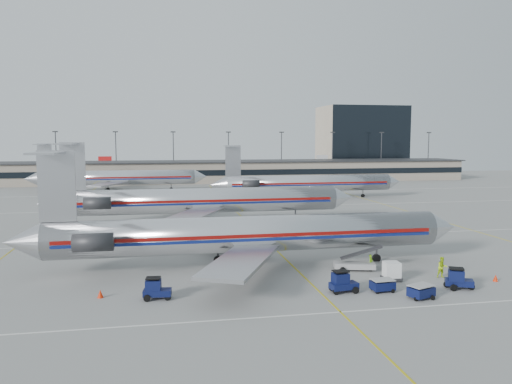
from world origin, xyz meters
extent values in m
plane|color=gray|center=(0.00, 0.00, 0.00)|extent=(260.00, 260.00, 0.00)
cube|color=silver|center=(0.00, 10.00, 0.01)|extent=(160.00, 0.15, 0.02)
cube|color=gray|center=(0.00, 98.00, 3.00)|extent=(160.00, 16.00, 6.00)
cube|color=black|center=(0.00, 89.90, 3.20)|extent=(160.00, 0.20, 1.60)
cube|color=#2D2D30|center=(0.00, 98.00, 6.10)|extent=(162.00, 17.00, 0.30)
cylinder|color=#38383D|center=(-45.00, 112.00, 7.50)|extent=(0.30, 0.30, 15.00)
cube|color=#2D2D30|center=(-45.00, 112.00, 15.10)|extent=(1.60, 0.40, 0.35)
cylinder|color=#38383D|center=(-27.00, 112.00, 7.50)|extent=(0.30, 0.30, 15.00)
cube|color=#2D2D30|center=(-27.00, 112.00, 15.10)|extent=(1.60, 0.40, 0.35)
cylinder|color=#38383D|center=(-9.00, 112.00, 7.50)|extent=(0.30, 0.30, 15.00)
cube|color=#2D2D30|center=(-9.00, 112.00, 15.10)|extent=(1.60, 0.40, 0.35)
cylinder|color=#38383D|center=(9.00, 112.00, 7.50)|extent=(0.30, 0.30, 15.00)
cube|color=#2D2D30|center=(9.00, 112.00, 15.10)|extent=(1.60, 0.40, 0.35)
cylinder|color=#38383D|center=(27.00, 112.00, 7.50)|extent=(0.30, 0.30, 15.00)
cube|color=#2D2D30|center=(27.00, 112.00, 15.10)|extent=(1.60, 0.40, 0.35)
cylinder|color=#38383D|center=(45.00, 112.00, 7.50)|extent=(0.30, 0.30, 15.00)
cube|color=#2D2D30|center=(45.00, 112.00, 15.10)|extent=(1.60, 0.40, 0.35)
cylinder|color=#38383D|center=(63.00, 112.00, 7.50)|extent=(0.30, 0.30, 15.00)
cube|color=#2D2D30|center=(63.00, 112.00, 15.10)|extent=(1.60, 0.40, 0.35)
cylinder|color=#38383D|center=(81.00, 112.00, 7.50)|extent=(0.30, 0.30, 15.00)
cube|color=#2D2D30|center=(81.00, 112.00, 15.10)|extent=(1.60, 0.40, 0.35)
cube|color=tan|center=(62.00, 128.00, 12.50)|extent=(30.00, 20.00, 25.00)
cylinder|color=silver|center=(-4.40, -3.98, 3.39)|extent=(38.72, 3.58, 3.58)
cone|color=silver|center=(16.51, -3.98, 3.39)|extent=(3.10, 3.58, 3.58)
cone|color=#AEAEB3|center=(-25.50, -3.98, 3.39)|extent=(3.49, 3.58, 3.58)
cube|color=maroon|center=(-4.40, -5.78, 3.53)|extent=(36.79, 0.05, 0.34)
cube|color=navy|center=(-4.40, -5.78, 3.15)|extent=(36.79, 0.05, 0.27)
cube|color=#AEAEB3|center=(-6.33, 2.79, 2.42)|extent=(9.00, 13.12, 0.31)
cube|color=#AEAEB3|center=(-6.33, -10.76, 2.42)|extent=(9.00, 13.12, 0.31)
cube|color=#AEAEB3|center=(-22.31, -3.98, 8.47)|extent=(3.29, 0.24, 6.58)
cube|color=#AEAEB3|center=(-22.60, -3.98, 11.57)|extent=(2.32, 10.17, 0.17)
cylinder|color=#2D2D30|center=(-18.92, -1.22, 3.68)|extent=(3.49, 1.65, 1.65)
cylinder|color=#2D2D30|center=(-18.92, -6.74, 3.68)|extent=(3.49, 1.65, 1.65)
cylinder|color=#2D2D30|center=(9.16, -3.98, 0.80)|extent=(0.19, 0.19, 1.60)
cylinder|color=#2D2D30|center=(-7.30, -6.31, 0.80)|extent=(0.19, 0.19, 1.60)
cylinder|color=#2D2D30|center=(-7.30, -1.66, 0.80)|extent=(0.19, 0.19, 1.60)
cylinder|color=black|center=(9.16, -3.98, 0.34)|extent=(0.87, 0.29, 0.87)
cylinder|color=silver|center=(-6.56, 22.83, 3.55)|extent=(40.59, 3.75, 3.75)
cone|color=silver|center=(15.36, 22.83, 3.55)|extent=(3.25, 3.75, 3.75)
cone|color=#AEAEB3|center=(-28.68, 22.83, 3.55)|extent=(3.65, 3.75, 3.75)
cube|color=maroon|center=(-6.56, 20.94, 3.70)|extent=(38.56, 0.05, 0.36)
cube|color=navy|center=(-6.56, 20.94, 3.30)|extent=(38.56, 0.05, 0.28)
cube|color=#AEAEB3|center=(-8.59, 29.93, 2.54)|extent=(9.44, 13.76, 0.32)
cube|color=#AEAEB3|center=(-8.59, 15.72, 2.54)|extent=(9.44, 13.76, 0.32)
cube|color=#AEAEB3|center=(-25.33, 22.83, 8.88)|extent=(3.45, 0.25, 6.90)
cube|color=#AEAEB3|center=(-25.63, 22.83, 12.12)|extent=(2.44, 10.65, 0.18)
cylinder|color=#2D2D30|center=(-21.78, 25.72, 3.86)|extent=(3.65, 1.72, 1.72)
cylinder|color=#2D2D30|center=(-21.78, 19.93, 3.86)|extent=(3.65, 1.72, 1.72)
cylinder|color=#2D2D30|center=(7.65, 22.83, 0.84)|extent=(0.20, 0.20, 1.67)
cylinder|color=#2D2D30|center=(-9.60, 20.39, 0.84)|extent=(0.20, 0.20, 1.67)
cylinder|color=#2D2D30|center=(-9.60, 25.26, 0.84)|extent=(0.20, 0.20, 1.67)
cylinder|color=black|center=(7.65, 22.83, 0.36)|extent=(0.91, 0.30, 0.91)
cylinder|color=silver|center=(18.40, 50.99, 3.32)|extent=(36.01, 3.51, 3.51)
cone|color=silver|center=(37.93, 50.99, 3.32)|extent=(3.03, 3.51, 3.51)
cone|color=#AEAEB3|center=(-1.31, 50.99, 3.32)|extent=(3.41, 3.51, 3.51)
cube|color=maroon|center=(18.40, 49.23, 3.46)|extent=(34.21, 0.05, 0.33)
cube|color=navy|center=(18.40, 49.23, 3.08)|extent=(34.21, 0.05, 0.27)
cube|color=#AEAEB3|center=(16.51, 57.63, 2.37)|extent=(8.81, 12.85, 0.30)
cube|color=#AEAEB3|center=(16.51, 44.36, 2.37)|extent=(8.81, 12.85, 0.30)
cube|color=#AEAEB3|center=(1.82, 50.99, 8.29)|extent=(3.22, 0.24, 6.44)
cube|color=#AEAEB3|center=(1.53, 50.99, 11.33)|extent=(2.27, 9.95, 0.17)
cylinder|color=#2D2D30|center=(5.14, 53.69, 3.60)|extent=(3.41, 1.61, 1.61)
cylinder|color=#2D2D30|center=(5.14, 48.29, 3.60)|extent=(3.41, 1.61, 1.61)
cylinder|color=#2D2D30|center=(30.72, 50.99, 0.78)|extent=(0.19, 0.19, 1.56)
cylinder|color=#2D2D30|center=(15.56, 48.72, 0.78)|extent=(0.19, 0.19, 1.56)
cylinder|color=#2D2D30|center=(15.56, 53.27, 0.78)|extent=(0.19, 0.19, 1.56)
cylinder|color=black|center=(30.72, 50.99, 0.33)|extent=(0.85, 0.28, 0.85)
cylinder|color=silver|center=(-23.16, 73.82, 3.39)|extent=(36.76, 3.58, 3.58)
cone|color=silver|center=(-3.24, 73.82, 3.39)|extent=(3.10, 3.58, 3.58)
cone|color=#AEAEB3|center=(-43.28, 73.82, 3.39)|extent=(3.48, 3.58, 3.58)
cube|color=maroon|center=(-23.16, 72.02, 3.53)|extent=(34.92, 0.05, 0.34)
cube|color=navy|center=(-23.16, 72.02, 3.14)|extent=(34.92, 0.05, 0.27)
cube|color=#AEAEB3|center=(-25.10, 80.59, 2.42)|extent=(9.00, 13.11, 0.31)
cube|color=#AEAEB3|center=(-25.10, 67.05, 2.42)|extent=(9.00, 13.11, 0.31)
cube|color=#AEAEB3|center=(-40.09, 73.82, 8.46)|extent=(3.29, 0.24, 6.58)
cube|color=#AEAEB3|center=(-40.38, 73.82, 11.56)|extent=(2.32, 10.16, 0.17)
cylinder|color=#2D2D30|center=(-36.71, 76.58, 3.68)|extent=(3.48, 1.64, 1.64)
cylinder|color=#2D2D30|center=(-36.71, 71.06, 3.68)|extent=(3.48, 1.64, 1.64)
cylinder|color=#2D2D30|center=(-10.59, 73.82, 0.80)|extent=(0.19, 0.19, 1.60)
cylinder|color=#2D2D30|center=(-26.07, 71.50, 0.80)|extent=(0.19, 0.19, 1.60)
cylinder|color=#2D2D30|center=(-26.07, 76.14, 0.80)|extent=(0.19, 0.19, 1.60)
cylinder|color=black|center=(-10.59, 73.82, 0.34)|extent=(0.87, 0.29, 0.87)
cube|color=#0B123D|center=(-13.37, -12.40, 0.55)|extent=(2.31, 1.33, 0.50)
cube|color=#0B123D|center=(-13.67, -12.40, 1.15)|extent=(1.30, 1.12, 0.90)
cube|color=black|center=(-13.67, -12.40, 1.75)|extent=(1.25, 1.07, 0.08)
cylinder|color=black|center=(-12.57, -11.90, 0.28)|extent=(0.56, 0.18, 0.56)
cylinder|color=black|center=(-12.57, -12.90, 0.28)|extent=(0.56, 0.18, 0.56)
cylinder|color=black|center=(-14.17, -11.90, 0.28)|extent=(0.56, 0.18, 0.56)
cylinder|color=black|center=(-14.17, -12.90, 0.28)|extent=(0.56, 0.18, 0.56)
cube|color=#0B123D|center=(1.96, -13.49, 0.57)|extent=(2.42, 1.42, 0.52)
cube|color=#0B123D|center=(1.64, -13.49, 1.20)|extent=(1.37, 1.19, 0.94)
cube|color=black|center=(1.64, -13.49, 1.83)|extent=(1.31, 1.13, 0.08)
cylinder|color=black|center=(2.79, -12.97, 0.29)|extent=(0.59, 0.19, 0.59)
cylinder|color=black|center=(2.79, -14.02, 0.29)|extent=(0.59, 0.19, 0.59)
cylinder|color=black|center=(1.12, -12.97, 0.29)|extent=(0.59, 0.19, 0.59)
cylinder|color=black|center=(1.12, -14.02, 0.29)|extent=(0.59, 0.19, 0.59)
cube|color=#0B123D|center=(12.02, -14.39, 0.57)|extent=(2.54, 2.00, 0.52)
cube|color=#0B123D|center=(11.71, -14.39, 1.19)|extent=(1.56, 1.46, 0.93)
cube|color=black|center=(11.71, -14.39, 1.81)|extent=(1.49, 1.40, 0.08)
cylinder|color=black|center=(12.85, -13.88, 0.29)|extent=(0.58, 0.19, 0.58)
cylinder|color=black|center=(12.85, -14.91, 0.29)|extent=(0.58, 0.19, 0.58)
cylinder|color=black|center=(11.20, -13.88, 0.29)|extent=(0.58, 0.19, 0.58)
cylinder|color=black|center=(11.20, -14.91, 0.29)|extent=(0.58, 0.19, 0.58)
cube|color=#0B123D|center=(5.23, -13.88, 0.54)|extent=(1.93, 1.38, 0.68)
cube|color=#979797|center=(5.23, -13.88, 1.03)|extent=(1.93, 1.38, 0.06)
cylinder|color=black|center=(5.91, -13.34, 0.18)|extent=(0.35, 0.14, 0.35)
cylinder|color=black|center=(5.91, -14.42, 0.18)|extent=(0.35, 0.14, 0.35)
cylinder|color=black|center=(4.54, -13.34, 0.18)|extent=(0.35, 0.14, 0.35)
cylinder|color=black|center=(4.54, -14.42, 0.18)|extent=(0.35, 0.14, 0.35)
cube|color=#0B123D|center=(7.50, -16.17, 0.57)|extent=(2.30, 1.94, 0.72)
cube|color=#979797|center=(7.50, -16.17, 1.08)|extent=(2.30, 1.94, 0.06)
cylinder|color=black|center=(8.21, -15.61, 0.18)|extent=(0.37, 0.14, 0.37)
cylinder|color=black|center=(8.21, -16.74, 0.18)|extent=(0.37, 0.14, 0.37)
cylinder|color=black|center=(6.78, -15.61, 0.18)|extent=(0.37, 0.14, 0.37)
cylinder|color=black|center=(6.78, -16.74, 0.18)|extent=(0.37, 0.14, 0.37)
cube|color=#2D2D30|center=(7.44, -11.02, 0.23)|extent=(1.74, 1.50, 0.27)
cube|color=white|center=(7.44, -11.02, 1.04)|extent=(1.46, 1.38, 1.36)
cylinder|color=black|center=(8.08, -10.48, 0.11)|extent=(0.22, 0.11, 0.22)
cylinder|color=black|center=(8.08, -11.56, 0.11)|extent=(0.22, 0.11, 0.22)
cylinder|color=black|center=(6.80, -10.48, 0.11)|extent=(0.22, 0.11, 0.22)
cylinder|color=black|center=(6.80, -11.56, 0.11)|extent=(0.22, 0.11, 0.22)
cube|color=#979797|center=(5.50, -7.00, 0.49)|extent=(4.15, 2.32, 0.55)
cube|color=#2D2D30|center=(6.16, -7.00, 1.74)|extent=(4.10, 1.91, 1.41)
cylinder|color=black|center=(6.92, -6.40, 0.27)|extent=(0.55, 0.17, 0.55)
cylinder|color=black|center=(6.92, -7.60, 0.27)|extent=(0.55, 0.17, 0.55)
cylinder|color=black|center=(4.09, -6.40, 0.27)|extent=(0.55, 0.17, 0.55)
cylinder|color=black|center=(4.09, -7.60, 0.27)|extent=(0.55, 0.17, 0.55)
imported|color=#77C212|center=(7.16, -7.07, 0.76)|extent=(0.66, 0.64, 1.52)
imported|color=#ADD514|center=(12.49, -10.95, 0.98)|extent=(1.01, 0.82, 1.96)
cone|color=red|center=(16.60, -12.94, 0.31)|extent=(0.52, 0.52, 0.62)
cone|color=red|center=(-17.91, -11.17, 0.33)|extent=(0.63, 0.63, 0.67)
camera|label=1|loc=(-12.83, -52.02, 12.77)|focal=35.00mm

